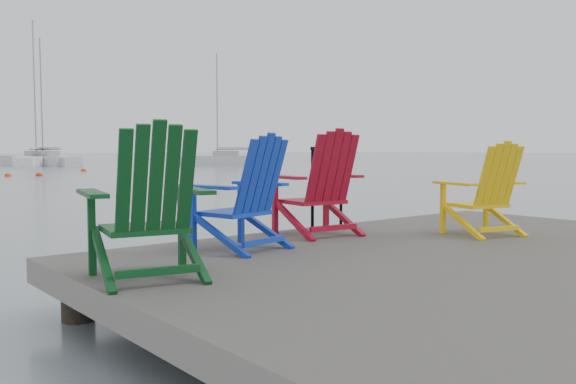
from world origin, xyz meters
TOP-DOWN VIEW (x-y plane):
  - ground at (0.00, 0.00)m, footprint 400.00×400.00m
  - dock at (0.00, 0.00)m, footprint 6.00×5.00m
  - handrail at (0.25, 2.45)m, footprint 0.48×0.04m
  - chair_green at (-2.60, 1.11)m, footprint 0.93×0.88m
  - chair_blue at (-1.41, 1.71)m, footprint 0.89×0.84m
  - chair_red at (-0.30, 1.96)m, footprint 0.89×0.83m
  - chair_yellow at (1.00, 0.90)m, footprint 0.85×0.81m
  - sailboat_near at (11.59, 49.74)m, footprint 4.21×9.22m
  - sailboat_mid at (11.80, 49.92)m, footprint 6.08×7.64m
  - sailboat_far at (23.87, 40.95)m, footprint 6.95×4.69m
  - buoy_a at (7.26, 13.98)m, footprint 0.41×0.41m
  - buoy_b at (3.97, 29.98)m, footprint 0.34×0.34m
  - buoy_c at (9.56, 34.57)m, footprint 0.35×0.35m
  - buoy_d at (5.32, 29.43)m, footprint 0.35×0.35m

SIDE VIEW (x-z plane):
  - ground at x=0.00m, z-range 0.00..0.00m
  - buoy_a at x=7.26m, z-range -0.20..0.20m
  - buoy_b at x=3.97m, z-range -0.17..0.17m
  - buoy_c at x=9.56m, z-range -0.18..0.18m
  - buoy_d at x=5.32m, z-range -0.17..0.17m
  - dock at x=0.00m, z-range -0.35..1.05m
  - sailboat_near at x=11.59m, z-range -5.78..6.49m
  - sailboat_mid at x=11.80m, z-range -5.10..5.81m
  - sailboat_far at x=23.87m, z-range -4.49..5.21m
  - chair_yellow at x=1.00m, z-range 0.50..1.43m
  - chair_blue at x=-1.41m, z-range 0.50..1.48m
  - chair_green at x=-2.60m, z-range 0.50..1.52m
  - chair_red at x=-0.30m, z-range 0.50..1.54m
  - handrail at x=0.25m, z-range 0.59..1.49m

